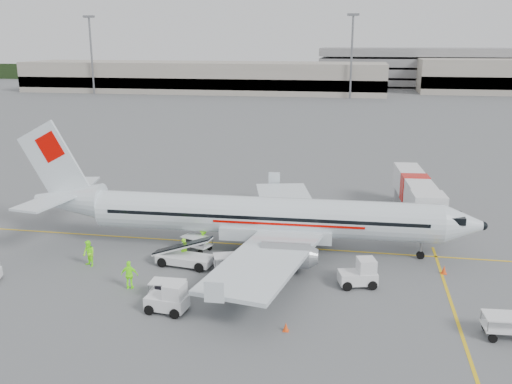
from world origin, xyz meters
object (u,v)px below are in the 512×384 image
jet_bridge (414,198)px  tug_fore (358,273)px  aircraft (265,191)px  belt_loader (185,247)px  tug_mid (167,297)px

jet_bridge → tug_fore: (-4.75, -15.46, -1.09)m
aircraft → jet_bridge: aircraft is taller
aircraft → belt_loader: bearing=-143.1°
tug_mid → tug_fore: bearing=34.2°
belt_loader → tug_mid: belt_loader is taller
aircraft → tug_fore: 9.64m
belt_loader → tug_fore: belt_loader is taller
belt_loader → tug_fore: bearing=2.0°
jet_bridge → belt_loader: bearing=-144.8°
tug_fore → jet_bridge: bearing=58.0°
belt_loader → tug_fore: size_ratio=2.19×
jet_bridge → belt_loader: (-16.89, -14.13, -0.59)m
belt_loader → tug_fore: (12.15, -1.33, -0.50)m
jet_bridge → tug_mid: (-15.84, -21.20, -1.09)m
aircraft → tug_mid: aircraft is taller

